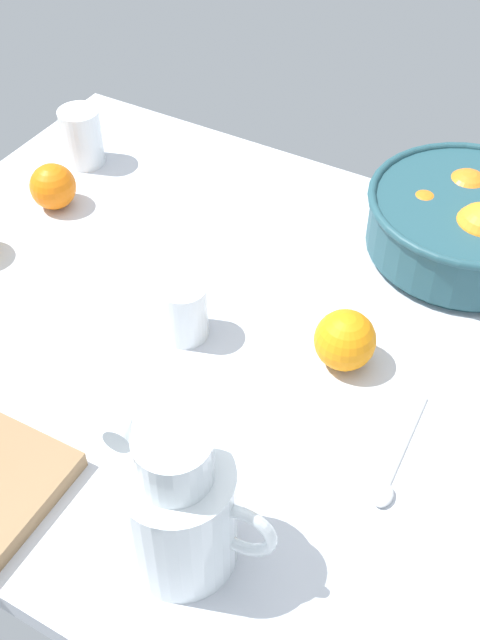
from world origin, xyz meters
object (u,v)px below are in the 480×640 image
Objects in this scene: loose_orange_0 at (345,340)px; loose_orange_2 at (53,186)px; second_glass at (82,140)px; spoon at (395,467)px; fruit_bowl at (468,222)px; juice_pitcher at (180,514)px; juice_glass at (184,313)px.

loose_orange_0 is 52.38cm from loose_orange_2.
spoon is (67.04, -31.60, -3.60)cm from second_glass.
second_glass reaches higher than loose_orange_0.
second_glass is 0.55× the size of spoon.
fruit_bowl is 60.63cm from juice_pitcher.
juice_pitcher is at bearing -126.55° from spoon.
juice_pitcher reaches higher than second_glass.
loose_orange_2 is 0.41× the size of spoon.
juice_glass is (-16.70, 26.53, -3.42)cm from juice_pitcher.
loose_orange_0 is at bearing -101.91° from fruit_bowl.
fruit_bowl reaches higher than juice_glass.
juice_glass is at bearing 122.19° from juice_pitcher.
fruit_bowl is at bearing 78.09° from loose_orange_0.
loose_orange_2 reaches higher than spoon.
fruit_bowl reaches higher than loose_orange_2.
loose_orange_2 is (-31.98, 13.38, -0.13)cm from juice_glass.
loose_orange_2 is at bearing 171.35° from loose_orange_0.
fruit_bowl is 3.56× the size of juice_glass.
fruit_bowl is at bearing 19.15° from loose_orange_2.
juice_pitcher reaches higher than spoon.
loose_orange_0 is 1.09× the size of loose_orange_2.
second_glass is 12.31cm from loose_orange_2.
loose_orange_0 is 0.45× the size of spoon.
juice_pitcher is at bearing -98.53° from fruit_bowl.
loose_orange_0 is at bearing 134.73° from spoon.
juice_pitcher is 2.53× the size of loose_orange_0.
fruit_bowl is 61.69cm from second_glass.
fruit_bowl reaches higher than spoon.
fruit_bowl is at bearing 81.47° from juice_pitcher.
spoon is (63.58, -19.80, -3.07)cm from loose_orange_2.
fruit_bowl is 28.56cm from loose_orange_0.
loose_orange_2 is 66.67cm from spoon.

